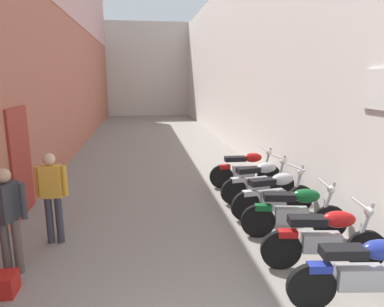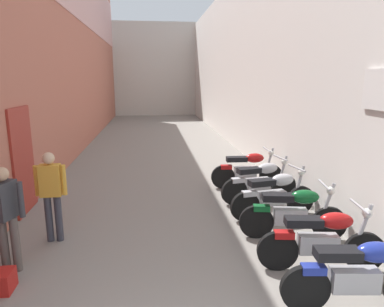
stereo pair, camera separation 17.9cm
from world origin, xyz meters
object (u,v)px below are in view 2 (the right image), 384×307
at_px(motorcycle_nearest, 360,274).
at_px(pedestrian_further_down, 51,190).
at_px(motorcycle_sixth, 248,169).
at_px(motorcycle_fifth, 260,181).
at_px(motorcycle_fourth, 274,194).
at_px(motorcycle_third, 294,212).
at_px(motorcycle_second, 323,239).
at_px(pedestrian_mid_alley, 6,212).

bearing_deg(motorcycle_nearest, pedestrian_further_down, 150.27).
height_order(motorcycle_nearest, motorcycle_sixth, same).
bearing_deg(motorcycle_fifth, motorcycle_fourth, -90.00).
height_order(motorcycle_third, motorcycle_fifth, same).
height_order(motorcycle_fourth, pedestrian_further_down, pedestrian_further_down).
distance_m(motorcycle_second, pedestrian_mid_alley, 4.54).
xyz_separation_m(motorcycle_second, motorcycle_fourth, (-0.00, 1.98, 0.00)).
distance_m(motorcycle_fourth, pedestrian_further_down, 4.17).
distance_m(motorcycle_second, motorcycle_fifth, 2.88).
relative_size(motorcycle_nearest, motorcycle_second, 1.00).
bearing_deg(motorcycle_nearest, motorcycle_fifth, 90.00).
relative_size(motorcycle_sixth, pedestrian_further_down, 1.18).
bearing_deg(motorcycle_fourth, motorcycle_sixth, 90.00).
bearing_deg(pedestrian_further_down, motorcycle_nearest, -29.73).
relative_size(motorcycle_nearest, motorcycle_fourth, 1.00).
distance_m(motorcycle_second, motorcycle_sixth, 3.93).
xyz_separation_m(motorcycle_fifth, motorcycle_sixth, (0.00, 1.04, 0.00)).
height_order(motorcycle_second, motorcycle_fourth, same).
distance_m(motorcycle_fourth, motorcycle_sixth, 1.95).
xyz_separation_m(motorcycle_fourth, motorcycle_sixth, (0.00, 1.95, 0.00)).
height_order(motorcycle_third, motorcycle_fourth, same).
xyz_separation_m(motorcycle_second, pedestrian_mid_alley, (-4.49, 0.52, 0.42)).
relative_size(motorcycle_second, motorcycle_third, 1.00).
bearing_deg(motorcycle_fifth, motorcycle_second, -90.00).
xyz_separation_m(motorcycle_nearest, pedestrian_mid_alley, (-4.49, 1.43, 0.42)).
bearing_deg(motorcycle_sixth, motorcycle_fifth, -90.01).
bearing_deg(motorcycle_fifth, motorcycle_third, -90.00).
height_order(motorcycle_fifth, motorcycle_sixth, same).
bearing_deg(pedestrian_further_down, motorcycle_sixth, 31.10).
bearing_deg(motorcycle_third, motorcycle_sixth, 90.00).
height_order(motorcycle_fourth, motorcycle_sixth, same).
bearing_deg(pedestrian_mid_alley, motorcycle_second, -6.65).
distance_m(motorcycle_nearest, motorcycle_fourth, 2.89).
distance_m(motorcycle_fifth, pedestrian_further_down, 4.38).
relative_size(motorcycle_third, motorcycle_fourth, 1.00).
distance_m(motorcycle_third, motorcycle_sixth, 2.91).
bearing_deg(motorcycle_second, motorcycle_third, 90.00).
relative_size(motorcycle_fifth, pedestrian_mid_alley, 1.17).
bearing_deg(motorcycle_second, motorcycle_fourth, 90.00).
xyz_separation_m(motorcycle_third, motorcycle_sixth, (0.00, 2.91, 0.00)).
relative_size(motorcycle_third, motorcycle_sixth, 0.99).
height_order(motorcycle_nearest, motorcycle_second, same).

